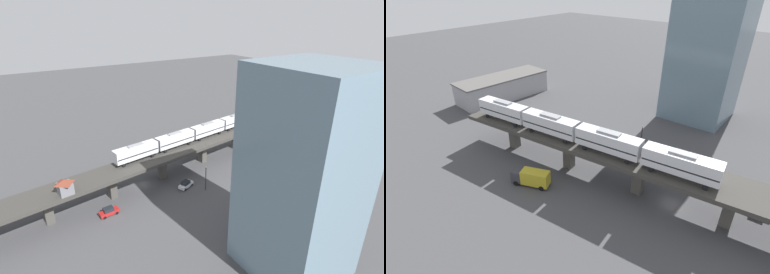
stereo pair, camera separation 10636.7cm
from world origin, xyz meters
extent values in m
plane|color=#424244|center=(0.00, 0.00, 0.00)|extent=(400.00, 400.00, 0.00)
cube|color=#393733|center=(0.00, 0.00, 6.62)|extent=(20.00, 92.32, 0.80)
cube|color=#47443F|center=(2.98, -23.31, 3.11)|extent=(2.01, 2.01, 6.22)
cube|color=#47443F|center=(1.08, -8.43, 3.11)|extent=(2.01, 2.01, 6.22)
cube|color=#47443F|center=(-0.82, 6.45, 3.11)|extent=(2.01, 2.01, 6.22)
cube|color=#47443F|center=(-2.73, 21.33, 3.11)|extent=(2.01, 2.01, 6.22)
cube|color=#47443F|center=(-4.63, 36.21, 3.11)|extent=(2.01, 2.01, 6.22)
cube|color=silver|center=(-1.33, -0.65, 9.56)|extent=(4.30, 12.26, 3.10)
cube|color=black|center=(-1.33, -0.65, 9.26)|extent=(4.31, 12.03, 0.24)
cube|color=gray|center=(-1.33, -0.65, 11.29)|extent=(1.92, 4.34, 0.36)
cylinder|color=black|center=(-1.98, -4.97, 7.44)|extent=(0.32, 0.86, 0.84)
cylinder|color=black|center=(0.38, -4.66, 7.44)|extent=(0.32, 0.86, 0.84)
cylinder|color=black|center=(-3.04, 3.37, 7.44)|extent=(0.32, 0.86, 0.84)
cylinder|color=black|center=(-0.68, 3.67, 7.44)|extent=(0.32, 0.86, 0.84)
cube|color=silver|center=(-2.93, 11.85, 9.56)|extent=(4.30, 12.26, 3.10)
cube|color=black|center=(-2.93, 11.85, 9.26)|extent=(4.31, 12.03, 0.24)
cube|color=gray|center=(-2.93, 11.85, 11.29)|extent=(1.92, 4.34, 0.36)
cylinder|color=black|center=(-3.57, 7.53, 7.44)|extent=(0.32, 0.86, 0.84)
cylinder|color=black|center=(-1.21, 7.83, 7.44)|extent=(0.32, 0.86, 0.84)
cylinder|color=black|center=(-4.64, 15.86, 7.44)|extent=(0.32, 0.86, 0.84)
cylinder|color=black|center=(-2.28, 16.17, 7.44)|extent=(0.32, 0.86, 0.84)
cube|color=silver|center=(-4.53, 24.35, 9.56)|extent=(4.30, 12.26, 3.10)
cube|color=black|center=(-4.53, 24.35, 9.26)|extent=(4.31, 12.03, 0.24)
cube|color=gray|center=(-4.53, 24.35, 11.29)|extent=(1.92, 4.34, 0.36)
cylinder|color=black|center=(-5.17, 20.03, 7.44)|extent=(0.32, 0.86, 0.84)
cylinder|color=black|center=(-2.81, 20.33, 7.44)|extent=(0.32, 0.86, 0.84)
cylinder|color=black|center=(-6.24, 28.36, 7.44)|extent=(0.32, 0.86, 0.84)
cylinder|color=black|center=(-3.88, 28.66, 7.44)|extent=(0.32, 0.86, 0.84)
cube|color=silver|center=(-6.12, 36.85, 9.56)|extent=(4.30, 12.26, 3.10)
cube|color=black|center=(-6.12, 36.85, 9.26)|extent=(4.31, 12.03, 0.24)
cube|color=gray|center=(-6.12, 36.85, 11.29)|extent=(1.92, 4.34, 0.36)
cylinder|color=black|center=(-6.77, 32.53, 7.44)|extent=(0.32, 0.86, 0.84)
cylinder|color=black|center=(-4.41, 32.83, 7.44)|extent=(0.32, 0.86, 0.84)
cylinder|color=black|center=(-7.84, 40.86, 7.44)|extent=(0.32, 0.86, 0.84)
cylinder|color=black|center=(-5.48, 41.16, 7.44)|extent=(0.32, 0.86, 0.84)
cube|color=slate|center=(4.90, -19.36, 8.27)|extent=(3.13, 3.13, 2.50)
pyramid|color=brown|center=(4.90, -19.36, 9.97)|extent=(3.60, 3.60, 0.90)
cube|color=#AD1E1E|center=(7.42, -11.59, 0.73)|extent=(2.11, 4.52, 0.80)
cube|color=#1E2328|center=(7.43, -11.74, 1.51)|extent=(1.79, 2.31, 0.76)
cylinder|color=black|center=(6.67, -13.08, 0.33)|extent=(0.29, 0.68, 0.66)
cylinder|color=black|center=(8.38, -12.96, 0.33)|extent=(0.29, 0.68, 0.66)
cylinder|color=black|center=(6.47, -10.23, 0.33)|extent=(0.29, 0.68, 0.66)
cylinder|color=black|center=(8.17, -10.11, 0.33)|extent=(0.29, 0.68, 0.66)
cube|color=silver|center=(7.11, 9.10, 0.73)|extent=(3.29, 4.75, 0.80)
cube|color=#1E2328|center=(7.17, 8.96, 1.51)|extent=(2.34, 2.65, 0.76)
cylinder|color=black|center=(6.84, 7.45, 0.33)|extent=(0.47, 0.70, 0.66)
cylinder|color=black|center=(8.43, 8.08, 0.33)|extent=(0.47, 0.70, 0.66)
cylinder|color=black|center=(5.79, 10.11, 0.33)|extent=(0.47, 0.70, 0.66)
cylinder|color=black|center=(7.38, 10.74, 0.33)|extent=(0.47, 0.70, 0.66)
cube|color=#333338|center=(-12.96, 25.18, 1.65)|extent=(2.81, 2.71, 2.30)
cube|color=gold|center=(-11.54, 21.87, 1.85)|extent=(4.16, 5.69, 2.70)
cylinder|color=black|center=(-12.05, 25.57, 0.50)|extent=(0.72, 1.06, 1.00)
cylinder|color=black|center=(-13.87, 24.79, 0.50)|extent=(0.72, 1.06, 1.00)
cylinder|color=black|center=(-9.97, 20.84, 0.50)|extent=(0.72, 1.06, 1.00)
cylinder|color=black|center=(-11.87, 20.03, 0.50)|extent=(0.72, 1.06, 1.00)
cylinder|color=black|center=(10.97, 12.65, 3.25)|extent=(0.20, 0.20, 6.50)
sphere|color=beige|center=(10.97, 12.65, 6.72)|extent=(0.44, 0.44, 0.44)
cube|color=#99999E|center=(13.10, 63.47, 3.20)|extent=(28.67, 12.08, 6.40)
cube|color=#595654|center=(13.10, 63.47, 6.60)|extent=(29.25, 12.32, 0.40)
cube|color=slate|center=(39.17, 11.14, 18.00)|extent=(16.00, 16.00, 36.00)
camera|label=1|loc=(64.49, -26.65, 42.17)|focal=28.00mm
camera|label=2|loc=(-40.80, -13.17, 35.32)|focal=28.00mm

